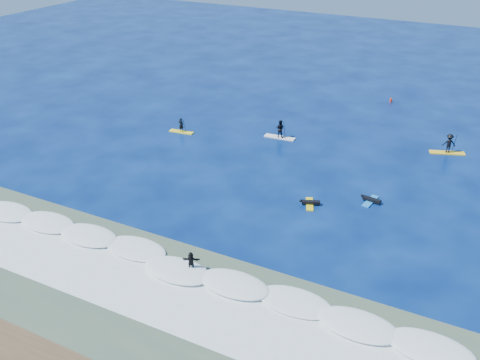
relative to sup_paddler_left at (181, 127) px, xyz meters
The scene contains 11 objects.
ground 15.32m from the sup_paddler_left, 39.80° to the right, with size 160.00×160.00×0.00m, color #031342.
shallow_water 26.55m from the sup_paddler_left, 63.70° to the right, with size 90.00×13.00×0.01m, color #3D5443.
breaking_wave 23.03m from the sup_paddler_left, 59.29° to the right, with size 40.00×6.00×0.30m, color white.
whitewater 25.66m from the sup_paddler_left, 62.71° to the right, with size 34.00×5.00×0.02m, color silver.
sup_paddler_left is the anchor object (origin of this frame).
sup_paddler_center 10.38m from the sup_paddler_left, 18.93° to the left, with size 3.24×1.00×2.24m.
sup_paddler_right 26.75m from the sup_paddler_left, 15.82° to the left, with size 3.37×1.90×2.31m.
prone_paddler_near 19.17m from the sup_paddler_left, 24.90° to the right, with size 1.63×2.17×0.44m.
prone_paddler_far 22.28m from the sup_paddler_left, 13.98° to the right, with size 1.73×2.23×0.45m.
wave_surfer 24.05m from the sup_paddler_left, 55.73° to the right, with size 1.93×1.24×1.37m.
marker_buoy 26.21m from the sup_paddler_left, 48.30° to the left, with size 0.28×0.28×0.66m.
Camera 1 is at (17.56, -33.84, 21.72)m, focal length 40.00 mm.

